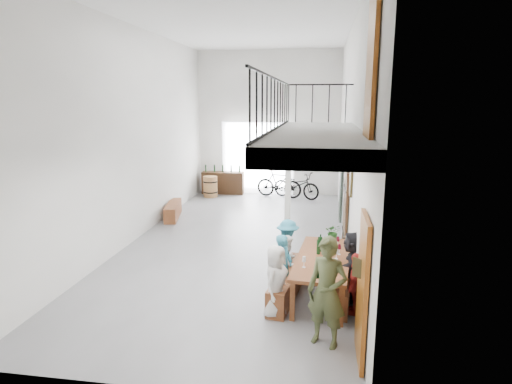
% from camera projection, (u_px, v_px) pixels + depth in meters
% --- Properties ---
extents(floor, '(12.00, 12.00, 0.00)m').
position_uv_depth(floor, '(239.00, 240.00, 11.30)').
color(floor, slate).
rests_on(floor, ground).
extents(room_walls, '(12.00, 12.00, 12.00)m').
position_uv_depth(room_walls, '(238.00, 103.00, 10.55)').
color(room_walls, white).
rests_on(room_walls, ground).
extents(gateway_portal, '(2.80, 0.08, 2.80)m').
position_uv_depth(gateway_portal, '(258.00, 158.00, 16.80)').
color(gateway_portal, white).
rests_on(gateway_portal, ground).
extents(right_wall_decor, '(0.07, 8.28, 5.07)m').
position_uv_depth(right_wall_decor, '(351.00, 195.00, 8.73)').
color(right_wall_decor, '#904E13').
rests_on(right_wall_decor, ground).
extents(balcony, '(1.52, 5.62, 4.00)m').
position_uv_depth(balcony, '(316.00, 140.00, 7.36)').
color(balcony, silver).
rests_on(balcony, ground).
extents(tasting_table, '(1.17, 2.41, 0.79)m').
position_uv_depth(tasting_table, '(323.00, 261.00, 7.91)').
color(tasting_table, brown).
rests_on(tasting_table, ground).
extents(bench_inner, '(0.63, 2.09, 0.48)m').
position_uv_depth(bench_inner, '(288.00, 283.00, 8.10)').
color(bench_inner, brown).
rests_on(bench_inner, ground).
extents(bench_wall, '(0.47, 2.01, 0.46)m').
position_uv_depth(bench_wall, '(344.00, 285.00, 8.02)').
color(bench_wall, brown).
rests_on(bench_wall, ground).
extents(tableware, '(0.69, 1.42, 0.35)m').
position_uv_depth(tableware, '(325.00, 252.00, 7.76)').
color(tableware, black).
rests_on(tableware, tasting_table).
extents(side_bench, '(0.68, 1.67, 0.46)m').
position_uv_depth(side_bench, '(173.00, 210.00, 13.47)').
color(side_bench, brown).
rests_on(side_bench, ground).
extents(oak_barrel, '(0.55, 0.55, 0.80)m').
position_uv_depth(oak_barrel, '(210.00, 187.00, 16.33)').
color(oak_barrel, '#9A6D41').
rests_on(oak_barrel, ground).
extents(serving_counter, '(1.66, 0.52, 0.87)m').
position_uv_depth(serving_counter, '(223.00, 183.00, 16.93)').
color(serving_counter, '#3E2510').
rests_on(serving_counter, ground).
extents(counter_bottles, '(1.40, 0.14, 0.28)m').
position_uv_depth(counter_bottles, '(223.00, 168.00, 16.81)').
color(counter_bottles, black).
rests_on(counter_bottles, serving_counter).
extents(guest_left_a, '(0.56, 0.71, 1.26)m').
position_uv_depth(guest_left_a, '(276.00, 281.00, 7.22)').
color(guest_left_a, silver).
rests_on(guest_left_a, ground).
extents(guest_left_b, '(0.43, 0.53, 1.25)m').
position_uv_depth(guest_left_b, '(284.00, 268.00, 7.83)').
color(guest_left_b, teal).
rests_on(guest_left_b, ground).
extents(guest_left_c, '(0.56, 0.63, 1.07)m').
position_uv_depth(guest_left_c, '(288.00, 262.00, 8.37)').
color(guest_left_c, silver).
rests_on(guest_left_c, ground).
extents(guest_left_d, '(0.56, 0.86, 1.25)m').
position_uv_depth(guest_left_d, '(288.00, 249.00, 8.82)').
color(guest_left_d, teal).
rests_on(guest_left_d, ground).
extents(guest_right_a, '(0.50, 0.70, 1.10)m').
position_uv_depth(guest_right_a, '(356.00, 284.00, 7.33)').
color(guest_right_a, maroon).
rests_on(guest_right_a, ground).
extents(guest_right_b, '(0.67, 1.27, 1.30)m').
position_uv_depth(guest_right_b, '(352.00, 266.00, 7.85)').
color(guest_right_b, black).
rests_on(guest_right_b, ground).
extents(guest_right_c, '(0.38, 0.53, 1.02)m').
position_uv_depth(guest_right_c, '(354.00, 258.00, 8.60)').
color(guest_right_c, silver).
rests_on(guest_right_c, ground).
extents(host_standing, '(0.72, 0.61, 1.69)m').
position_uv_depth(host_standing, '(327.00, 292.00, 6.33)').
color(host_standing, '#404828').
rests_on(host_standing, ground).
extents(potted_plant, '(0.42, 0.37, 0.45)m').
position_uv_depth(potted_plant, '(333.00, 232.00, 11.28)').
color(potted_plant, '#1C5116').
rests_on(potted_plant, ground).
extents(bicycle_near, '(2.00, 1.38, 1.00)m').
position_uv_depth(bicycle_near, '(296.00, 185.00, 16.11)').
color(bicycle_near, black).
rests_on(bicycle_near, ground).
extents(bicycle_far, '(1.84, 0.90, 1.07)m').
position_uv_depth(bicycle_far, '(279.00, 184.00, 16.24)').
color(bicycle_far, black).
rests_on(bicycle_far, ground).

